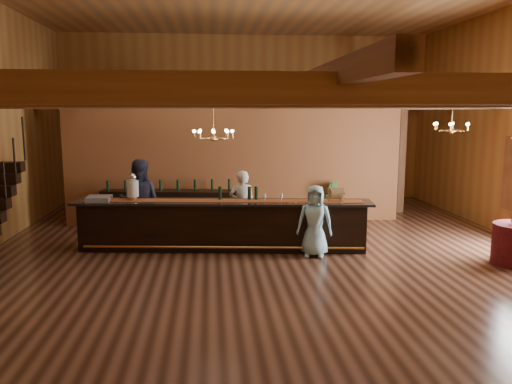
{
  "coord_description": "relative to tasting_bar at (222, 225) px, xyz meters",
  "views": [
    {
      "loc": [
        -1.18,
        -9.88,
        3.0
      ],
      "look_at": [
        -0.2,
        0.78,
        1.27
      ],
      "focal_mm": 35.0,
      "sensor_mm": 36.0,
      "label": 1
    }
  ],
  "objects": [
    {
      "name": "floor",
      "position": [
        0.94,
        -0.81,
        -0.55
      ],
      "size": [
        14.0,
        14.0,
        0.0
      ],
      "primitive_type": "plane",
      "color": "brown",
      "rests_on": "ground"
    },
    {
      "name": "wall_back",
      "position": [
        0.94,
        6.19,
        2.2
      ],
      "size": [
        12.0,
        0.1,
        5.5
      ],
      "primitive_type": "cube",
      "color": "#A77632",
      "rests_on": "floor"
    },
    {
      "name": "wall_front",
      "position": [
        0.94,
        -7.81,
        2.2
      ],
      "size": [
        12.0,
        0.1,
        5.5
      ],
      "primitive_type": "cube",
      "color": "#A77632",
      "rests_on": "floor"
    },
    {
      "name": "beam_grid",
      "position": [
        0.94,
        -0.3,
        2.69
      ],
      "size": [
        11.9,
        13.9,
        0.39
      ],
      "color": "brown",
      "rests_on": "wall_left"
    },
    {
      "name": "support_posts",
      "position": [
        0.94,
        -1.31,
        1.05
      ],
      "size": [
        9.2,
        10.2,
        3.2
      ],
      "color": "brown",
      "rests_on": "floor"
    },
    {
      "name": "partition_wall",
      "position": [
        0.44,
        2.69,
        1.0
      ],
      "size": [
        9.0,
        0.18,
        3.1
      ],
      "primitive_type": "cube",
      "color": "brown",
      "rests_on": "floor"
    },
    {
      "name": "backroom_boxes",
      "position": [
        0.64,
        4.69,
        -0.02
      ],
      "size": [
        4.1,
        0.6,
        1.1
      ],
      "color": "black",
      "rests_on": "floor"
    },
    {
      "name": "tasting_bar",
      "position": [
        0.0,
        0.0,
        0.0
      ],
      "size": [
        6.54,
        1.55,
        1.09
      ],
      "rotation": [
        0.0,
        0.0,
        -0.12
      ],
      "color": "black",
      "rests_on": "floor"
    },
    {
      "name": "beverage_dispenser",
      "position": [
        -1.94,
        0.28,
        0.82
      ],
      "size": [
        0.26,
        0.26,
        0.6
      ],
      "color": "silver",
      "rests_on": "tasting_bar"
    },
    {
      "name": "glass_rack_tray",
      "position": [
        -2.67,
        0.26,
        0.58
      ],
      "size": [
        0.5,
        0.5,
        0.1
      ],
      "primitive_type": "cube",
      "color": "gray",
      "rests_on": "tasting_bar"
    },
    {
      "name": "raffle_drum",
      "position": [
        2.43,
        -0.33,
        0.71
      ],
      "size": [
        0.34,
        0.24,
        0.3
      ],
      "color": "#9C6838",
      "rests_on": "tasting_bar"
    },
    {
      "name": "bar_bottle_0",
      "position": [
        -0.04,
        0.13,
        0.68
      ],
      "size": [
        0.07,
        0.07,
        0.3
      ],
      "primitive_type": "cylinder",
      "color": "black",
      "rests_on": "tasting_bar"
    },
    {
      "name": "bar_bottle_1",
      "position": [
        0.6,
        0.06,
        0.68
      ],
      "size": [
        0.07,
        0.07,
        0.3
      ],
      "primitive_type": "cylinder",
      "color": "black",
      "rests_on": "tasting_bar"
    },
    {
      "name": "bar_bottle_2",
      "position": [
        0.75,
        0.04,
        0.68
      ],
      "size": [
        0.07,
        0.07,
        0.3
      ],
      "primitive_type": "cylinder",
      "color": "black",
      "rests_on": "tasting_bar"
    },
    {
      "name": "backbar_shelf",
      "position": [
        -1.31,
        2.2,
        -0.06
      ],
      "size": [
        3.55,
        1.03,
        0.99
      ],
      "primitive_type": "cube",
      "rotation": [
        0.0,
        0.0,
        -0.14
      ],
      "color": "black",
      "rests_on": "floor"
    },
    {
      "name": "chandelier_left",
      "position": [
        -0.17,
        -0.62,
        2.01
      ],
      "size": [
        0.8,
        0.8,
        0.79
      ],
      "color": "gold",
      "rests_on": "beam_grid"
    },
    {
      "name": "chandelier_right",
      "position": [
        5.06,
        -0.06,
        2.13
      ],
      "size": [
        0.8,
        0.8,
        0.68
      ],
      "color": "gold",
      "rests_on": "beam_grid"
    },
    {
      "name": "bartender",
      "position": [
        0.48,
        0.72,
        0.28
      ],
      "size": [
        0.64,
        0.46,
        1.66
      ],
      "primitive_type": "imported",
      "rotation": [
        0.0,
        0.0,
        3.04
      ],
      "color": "beige",
      "rests_on": "floor"
    },
    {
      "name": "staff_second",
      "position": [
        -1.88,
        0.78,
        0.42
      ],
      "size": [
        1.04,
        0.87,
        1.94
      ],
      "primitive_type": "imported",
      "rotation": [
        0.0,
        0.0,
        2.99
      ],
      "color": "#272638",
      "rests_on": "floor"
    },
    {
      "name": "guest",
      "position": [
        1.91,
        -0.7,
        0.2
      ],
      "size": [
        0.84,
        0.67,
        1.5
      ],
      "primitive_type": "imported",
      "rotation": [
        0.0,
        0.0,
        -0.3
      ],
      "color": "#98CDD7",
      "rests_on": "floor"
    },
    {
      "name": "floor_plant",
      "position": [
        2.92,
        2.43,
        0.03
      ],
      "size": [
        0.74,
        0.64,
        1.16
      ],
      "primitive_type": "imported",
      "rotation": [
        0.0,
        0.0,
        0.23
      ],
      "color": "#29632A",
      "rests_on": "floor"
    }
  ]
}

